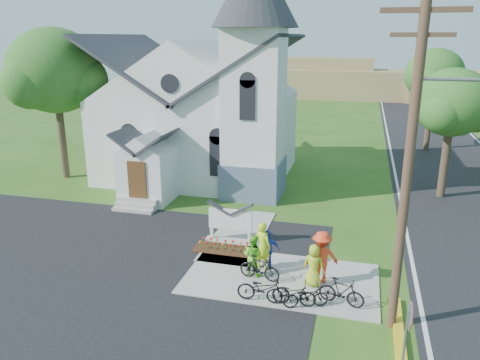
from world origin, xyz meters
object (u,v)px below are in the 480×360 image
(bike_2, at_px, (291,293))
(bike_4, at_px, (306,296))
(cyclist_2, at_px, (268,249))
(bike_3, at_px, (342,292))
(stop_sign, at_px, (408,327))
(cyclist_3, at_px, (321,257))
(utility_pole, at_px, (412,156))
(cyclist_0, at_px, (263,246))
(cyclist_1, at_px, (253,255))
(bike_0, at_px, (264,289))
(cyclist_4, at_px, (314,265))
(church_sign, at_px, (230,220))
(bike_1, at_px, (260,268))

(bike_2, xyz_separation_m, bike_4, (0.48, 0.00, -0.04))
(cyclist_2, xyz_separation_m, bike_4, (1.75, -2.36, -0.38))
(bike_3, height_order, bike_4, bike_3)
(cyclist_2, relative_size, bike_2, 0.94)
(stop_sign, bearing_deg, cyclist_3, 117.47)
(utility_pole, relative_size, cyclist_0, 5.29)
(cyclist_2, relative_size, bike_4, 1.03)
(cyclist_1, bearing_deg, stop_sign, 148.73)
(bike_2, bearing_deg, cyclist_2, 24.10)
(cyclist_2, bearing_deg, cyclist_1, 43.50)
(bike_2, relative_size, bike_3, 1.07)
(cyclist_0, height_order, cyclist_1, cyclist_0)
(bike_0, distance_m, cyclist_1, 1.91)
(cyclist_2, distance_m, cyclist_4, 2.03)
(cyclist_4, relative_size, bike_4, 1.04)
(cyclist_2, distance_m, cyclist_3, 2.14)
(bike_0, distance_m, bike_3, 2.57)
(stop_sign, relative_size, bike_3, 1.61)
(cyclist_1, distance_m, bike_3, 3.55)
(bike_3, bearing_deg, church_sign, 64.70)
(utility_pole, distance_m, bike_2, 5.89)
(cyclist_0, xyz_separation_m, bike_0, (0.53, -2.27, -0.48))
(cyclist_2, bearing_deg, cyclist_3, 153.43)
(bike_4, bearing_deg, church_sign, 18.92)
(church_sign, bearing_deg, utility_pole, -35.60)
(stop_sign, relative_size, bike_4, 1.64)
(cyclist_0, bearing_deg, cyclist_3, -167.16)
(church_sign, height_order, bike_1, church_sign)
(cyclist_0, bearing_deg, cyclist_4, -177.24)
(church_sign, bearing_deg, bike_3, -38.63)
(bike_2, bearing_deg, bike_0, 85.77)
(stop_sign, height_order, bike_1, stop_sign)
(stop_sign, bearing_deg, bike_4, 133.19)
(utility_pole, xyz_separation_m, bike_4, (-2.75, 0.30, -4.96))
(cyclist_4, bearing_deg, cyclist_0, -7.08)
(cyclist_0, height_order, bike_3, cyclist_0)
(bike_1, distance_m, cyclist_2, 1.01)
(utility_pole, xyz_separation_m, cyclist_1, (-4.94, 2.02, -4.57))
(bike_4, bearing_deg, cyclist_0, 18.46)
(stop_sign, bearing_deg, cyclist_1, 136.70)
(cyclist_1, distance_m, bike_2, 2.45)
(bike_1, bearing_deg, bike_2, -126.98)
(utility_pole, height_order, bike_2, utility_pole)
(cyclist_0, relative_size, bike_3, 1.22)
(bike_3, bearing_deg, bike_2, 119.35)
(bike_1, xyz_separation_m, bike_3, (2.97, -0.94, 0.00))
(bike_1, distance_m, cyclist_4, 1.96)
(cyclist_0, height_order, bike_0, cyclist_0)
(church_sign, height_order, cyclist_4, church_sign)
(church_sign, xyz_separation_m, cyclist_3, (4.13, -2.58, -0.00))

